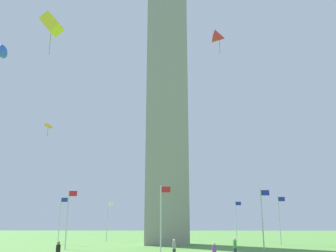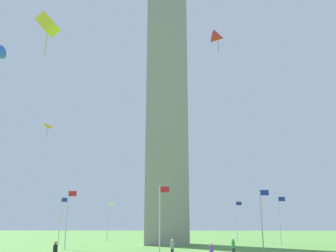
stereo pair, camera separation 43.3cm
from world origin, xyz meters
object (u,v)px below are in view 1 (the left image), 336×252
Objects in this scene: flagpole_nw at (263,216)px; kite_red_delta at (219,37)px; flagpole_e at (172,219)px; flagpole_s at (60,218)px; kite_yellow_box at (52,24)px; obelisk_monument at (168,62)px; flagpole_ne at (236,219)px; flagpole_se at (107,219)px; person_green_shirt at (235,247)px; flagpole_n at (280,218)px; person_gray_shirt at (174,249)px; kite_orange_diamond at (48,126)px; flagpole_w at (161,215)px; flagpole_sw at (68,216)px.

kite_red_delta reaches higher than flagpole_nw.
flagpole_e and flagpole_nw have the same top height.
flagpole_s is 2.39× the size of kite_yellow_box.
flagpole_ne is (11.89, 11.83, -25.71)m from obelisk_monument.
flagpole_ne is at bearing -0.00° from flagpole_se.
flagpole_s reaches higher than person_green_shirt.
flagpole_n is 12.80m from flagpole_ne.
kite_yellow_box reaches higher than flagpole_e.
flagpole_n and flagpole_nw have the same top height.
flagpole_ne reaches higher than person_gray_shirt.
flagpole_n is 44.64m from kite_yellow_box.
flagpole_e is 41.65m from kite_red_delta.
person_gray_shirt is at bearing -123.38° from flagpole_n.
kite_orange_diamond is at bearing -92.81° from flagpole_se.
flagpole_se is at bearing 180.00° from flagpole_ne.
flagpole_s is 23.66m from flagpole_w.
flagpole_se is (-11.76, 11.83, -25.71)m from obelisk_monument.
flagpole_sw is 1.00× the size of flagpole_nw.
person_green_shirt reaches higher than person_gray_shirt.
kite_red_delta reaches higher than kite_orange_diamond.
flagpole_s is at bearing -112.50° from flagpole_se.
person_gray_shirt is (1.56, -39.75, -3.10)m from flagpole_e.
flagpole_n is 5.02× the size of kite_orange_diamond.
flagpole_w is at bearing 158.65° from kite_red_delta.
obelisk_monument is 26.60m from kite_orange_diamond.
obelisk_monument is 36.04× the size of person_gray_shirt.
kite_orange_diamond is (3.48, -16.96, 10.02)m from flagpole_s.
flagpole_nw is 11.16m from person_green_shirt.
flagpole_e is 30.91m from flagpole_sw.
flagpole_se is 1.00× the size of flagpole_w.
obelisk_monument is 8.36× the size of flagpole_se.
flagpole_n is 29.37m from kite_red_delta.
kite_yellow_box is at bearing -83.01° from flagpole_se.
obelisk_monument is at bearing -45.16° from flagpole_se.
flagpole_s is 30.91m from flagpole_nw.
flagpole_n is at bearing 58.41° from kite_yellow_box.
person_green_shirt is 24.79m from kite_yellow_box.
kite_yellow_box reaches higher than person_green_shirt.
flagpole_se is at bearing 134.84° from obelisk_monument.
flagpole_w reaches higher than person_gray_shirt.
kite_yellow_box is (-5.87, -53.47, 11.51)m from flagpole_e.
flagpole_sw is at bearing -134.84° from obelisk_monument.
flagpole_s is at bearing 106.46° from kite_yellow_box.
flagpole_ne is 1.00× the size of flagpole_e.
person_green_shirt is (19.00, -9.67, -3.07)m from flagpole_sw.
flagpole_e is at bearing 89.77° from obelisk_monument.
flagpole_e is 39.01m from person_green_shirt.
kite_yellow_box is (-17.70, -48.57, 11.51)m from flagpole_ne.
kite_orange_diamond reaches higher than flagpole_sw.
flagpole_nw is (11.89, -11.83, -25.71)m from obelisk_monument.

